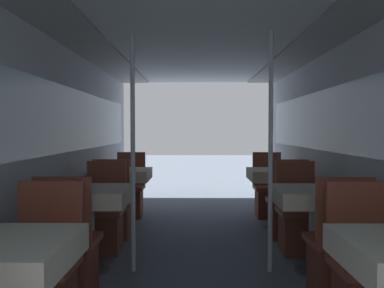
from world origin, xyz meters
TOP-DOWN VIEW (x-y plane):
  - wall_left at (-1.45, 2.76)m, footprint 0.05×8.32m
  - wall_right at (1.45, 2.76)m, footprint 0.05×8.32m
  - ceiling_panel at (0.00, 2.76)m, footprint 2.90×8.32m
  - chair_left_far_0 at (-1.01, 1.35)m, footprint 0.42×0.42m
  - dining_table_left_1 at (-1.01, 2.53)m, footprint 0.72×0.72m
  - chair_left_near_1 at (-1.01, 1.92)m, footprint 0.42×0.42m
  - chair_left_far_1 at (-1.01, 3.14)m, footprint 0.42×0.42m
  - support_pole_left_1 at (-0.62, 2.53)m, footprint 0.04×0.04m
  - dining_table_left_2 at (-1.01, 4.32)m, footprint 0.72×0.72m
  - chair_left_near_2 at (-1.01, 3.71)m, footprint 0.42×0.42m
  - chair_left_far_2 at (-1.01, 4.93)m, footprint 0.42×0.42m
  - dining_table_right_1 at (1.01, 2.53)m, footprint 0.72×0.72m
  - chair_right_near_1 at (1.01, 1.92)m, footprint 0.42×0.42m
  - chair_right_far_1 at (1.01, 3.14)m, footprint 0.42×0.42m
  - support_pole_right_1 at (0.62, 2.53)m, footprint 0.04×0.04m
  - dining_table_right_2 at (1.01, 4.32)m, footprint 0.72×0.72m
  - chair_right_near_2 at (1.01, 3.71)m, footprint 0.42×0.42m
  - chair_right_far_2 at (1.01, 4.93)m, footprint 0.42×0.42m

SIDE VIEW (x-z plane):
  - chair_left_far_0 at x=-1.01m, z-range -0.18..0.76m
  - chair_left_near_1 at x=-1.01m, z-range -0.18..0.76m
  - chair_left_far_1 at x=-1.01m, z-range -0.18..0.76m
  - chair_left_near_2 at x=-1.01m, z-range -0.18..0.76m
  - chair_left_far_2 at x=-1.01m, z-range -0.18..0.76m
  - chair_right_near_1 at x=1.01m, z-range -0.18..0.76m
  - chair_right_far_1 at x=1.01m, z-range -0.18..0.76m
  - chair_right_near_2 at x=1.01m, z-range -0.18..0.76m
  - chair_right_far_2 at x=1.01m, z-range -0.18..0.76m
  - dining_table_left_1 at x=-1.01m, z-range 0.27..1.03m
  - dining_table_left_2 at x=-1.01m, z-range 0.27..1.03m
  - dining_table_right_1 at x=1.01m, z-range 0.27..1.03m
  - dining_table_right_2 at x=1.01m, z-range 0.27..1.03m
  - support_pole_left_1 at x=-0.62m, z-range 0.00..2.15m
  - support_pole_right_1 at x=0.62m, z-range 0.00..2.15m
  - wall_left at x=-1.45m, z-range 0.05..2.20m
  - wall_right at x=1.45m, z-range 0.05..2.20m
  - ceiling_panel at x=0.00m, z-range 2.16..2.23m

